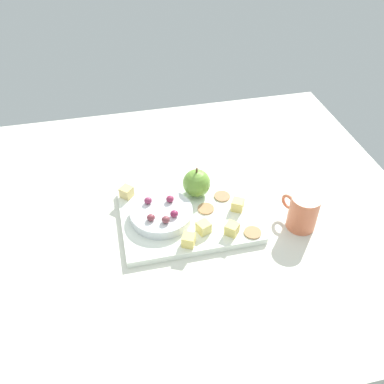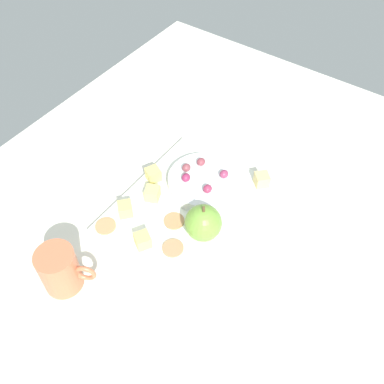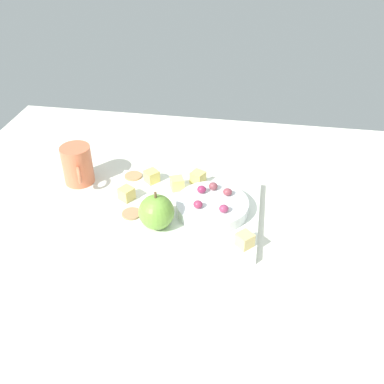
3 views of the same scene
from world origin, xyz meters
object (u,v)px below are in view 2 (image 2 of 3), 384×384
(platter, at_px, (187,209))
(cracker_2, at_px, (175,249))
(cheese_cube_1, at_px, (153,193))
(grape_3, at_px, (207,189))
(grape_2, at_px, (201,162))
(serving_dish, at_px, (204,182))
(cracker_1, at_px, (174,221))
(cracker_0, at_px, (106,226))
(cheese_cube_2, at_px, (262,180))
(cheese_cube_3, at_px, (153,174))
(cheese_cube_4, at_px, (125,209))
(grape_1, at_px, (224,174))
(cheese_cube_0, at_px, (143,240))
(cup, at_px, (60,270))
(grape_4, at_px, (186,168))
(grape_0, at_px, (186,178))
(apple_whole, at_px, (203,223))

(platter, bearing_deg, cracker_2, 23.14)
(cheese_cube_1, distance_m, grape_3, 0.11)
(cracker_2, xyz_separation_m, grape_2, (-0.19, -0.07, 0.03))
(cracker_2, bearing_deg, serving_dish, -165.05)
(cracker_1, bearing_deg, grape_2, -167.36)
(cracker_0, bearing_deg, cheese_cube_2, 144.40)
(cheese_cube_3, height_order, grape_3, grape_3)
(cheese_cube_4, bearing_deg, cracker_0, -13.37)
(cheese_cube_2, relative_size, grape_1, 1.44)
(serving_dish, height_order, grape_3, grape_3)
(cheese_cube_3, relative_size, cracker_0, 0.68)
(cheese_cube_0, relative_size, grape_2, 1.44)
(platter, relative_size, cup, 3.39)
(platter, height_order, grape_2, grape_2)
(cracker_0, bearing_deg, cheese_cube_4, 166.63)
(cheese_cube_2, xyz_separation_m, cup, (0.40, -0.18, 0.01))
(platter, xyz_separation_m, serving_dish, (-0.07, -0.00, 0.02))
(grape_2, xyz_separation_m, grape_3, (0.05, 0.05, 0.00))
(cheese_cube_2, distance_m, cheese_cube_4, 0.29)
(cheese_cube_3, relative_size, grape_4, 1.44)
(platter, distance_m, cup, 0.28)
(cheese_cube_1, xyz_separation_m, cheese_cube_4, (0.06, -0.02, 0.00))
(grape_0, distance_m, grape_4, 0.03)
(cracker_2, distance_m, grape_3, 0.14)
(cracker_2, relative_size, grape_4, 2.11)
(cheese_cube_0, distance_m, grape_0, 0.16)
(cheese_cube_0, bearing_deg, grape_2, -175.94)
(apple_whole, xyz_separation_m, grape_1, (-0.13, -0.04, -0.00))
(cheese_cube_0, relative_size, cracker_2, 0.68)
(cheese_cube_1, xyz_separation_m, cup, (0.24, -0.02, 0.01))
(cheese_cube_2, bearing_deg, cheese_cube_0, -22.47)
(cheese_cube_1, bearing_deg, cheese_cube_3, -143.49)
(cheese_cube_2, height_order, cracker_1, cheese_cube_2)
(cheese_cube_3, bearing_deg, cup, 3.14)
(cheese_cube_0, bearing_deg, cracker_1, 168.19)
(cheese_cube_3, xyz_separation_m, grape_4, (-0.04, 0.06, 0.02))
(grape_0, distance_m, grape_3, 0.05)
(cheese_cube_3, xyz_separation_m, cracker_2, (0.12, 0.14, -0.01))
(cheese_cube_4, bearing_deg, serving_dish, 149.88)
(cheese_cube_2, bearing_deg, grape_3, -35.26)
(cheese_cube_3, xyz_separation_m, cup, (0.28, 0.02, 0.01))
(cheese_cube_2, relative_size, cracker_1, 0.68)
(cracker_2, bearing_deg, platter, -156.86)
(cheese_cube_0, relative_size, cup, 0.29)
(cheese_cube_0, distance_m, grape_3, 0.17)
(cheese_cube_4, bearing_deg, grape_1, 146.25)
(cheese_cube_1, bearing_deg, grape_0, 146.43)
(cheese_cube_1, distance_m, cheese_cube_4, 0.07)
(serving_dish, height_order, cheese_cube_3, cheese_cube_3)
(grape_0, bearing_deg, cheese_cube_4, -25.75)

